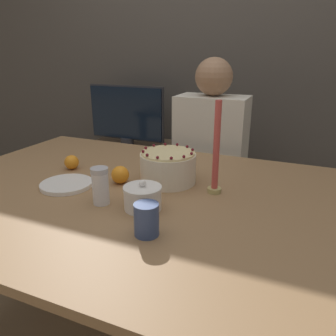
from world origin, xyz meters
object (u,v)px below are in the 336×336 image
(candle, at_px, (216,155))
(sugar_shaker, at_px, (100,186))
(sugar_bowl, at_px, (143,197))
(tv_monitor, at_px, (126,114))
(cake, at_px, (168,167))
(person_man_blue_shirt, at_px, (209,177))

(candle, bearing_deg, sugar_shaker, -143.52)
(sugar_shaker, height_order, candle, candle)
(sugar_bowl, height_order, tv_monitor, tv_monitor)
(cake, bearing_deg, sugar_bowl, -86.13)
(cake, distance_m, sugar_bowl, 0.26)
(cake, height_order, candle, candle)
(sugar_shaker, bearing_deg, sugar_bowl, 8.02)
(person_man_blue_shirt, bearing_deg, sugar_shaker, 82.14)
(cake, relative_size, person_man_blue_shirt, 0.18)
(sugar_shaker, xyz_separation_m, candle, (0.34, 0.25, 0.08))
(sugar_shaker, xyz_separation_m, person_man_blue_shirt, (0.13, 0.94, -0.28))
(cake, distance_m, tv_monitor, 1.21)
(person_man_blue_shirt, bearing_deg, candle, 107.03)
(cake, bearing_deg, candle, -8.31)
(sugar_shaker, bearing_deg, candle, 36.48)
(candle, bearing_deg, tv_monitor, 134.01)
(sugar_bowl, bearing_deg, person_man_blue_shirt, 91.45)
(cake, bearing_deg, person_man_blue_shirt, 90.49)
(cake, bearing_deg, sugar_shaker, -115.67)
(candle, relative_size, tv_monitor, 0.58)
(sugar_bowl, relative_size, sugar_shaker, 0.98)
(candle, xyz_separation_m, person_man_blue_shirt, (-0.21, 0.69, -0.36))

